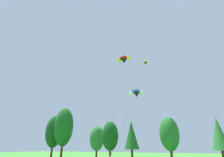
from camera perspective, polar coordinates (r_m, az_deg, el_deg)
treeline_tree_a at (r=64.66m, az=-18.11°, el=-15.85°), size 5.31×5.31×12.99m
treeline_tree_b at (r=60.64m, az=-15.15°, el=-14.63°), size 5.88×5.88×15.11m
treeline_tree_c at (r=57.16m, az=-4.87°, el=-18.49°), size 4.29×4.29×9.21m
treeline_tree_d at (r=50.73m, az=-0.61°, el=-17.87°), size 4.42×4.42×9.71m
treeline_tree_e at (r=48.31m, az=6.23°, el=-17.46°), size 3.70×3.70×9.54m
treeline_tree_f at (r=44.97m, az=17.84°, el=-16.48°), size 4.42×4.42×9.69m
treeline_tree_g at (r=45.34m, az=30.97°, el=-14.89°), size 3.58×3.58×8.99m
parafoil_kite_high_blue_white at (r=42.26m, az=7.82°, el=-4.60°), size 4.00×12.64×14.60m
parafoil_kite_mid_red_yellow at (r=40.05m, az=3.77°, el=6.11°), size 5.05×13.88×20.48m
parafoil_kite_far_orange at (r=50.97m, az=10.67°, el=4.93°), size 2.88×18.43×24.41m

